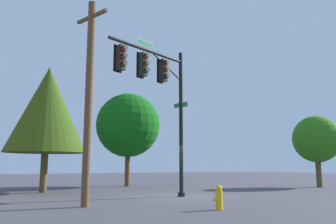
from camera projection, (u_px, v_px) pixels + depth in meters
ground_plane at (181, 197)px, 16.72m from camera, size 120.00×120.00×0.00m
signal_pole_assembly at (157, 84)px, 16.25m from camera, size 4.66×2.12×7.37m
utility_pole at (89, 97)px, 13.03m from camera, size 0.78×1.72×7.97m
fire_hydrant at (219, 198)px, 11.62m from camera, size 0.33×0.24×0.83m
tree_near at (316, 139)px, 24.76m from camera, size 3.40×3.40×5.14m
tree_mid at (47, 109)px, 19.94m from camera, size 4.59×4.59×7.34m
tree_far at (128, 125)px, 26.04m from camera, size 4.87×4.87×7.03m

